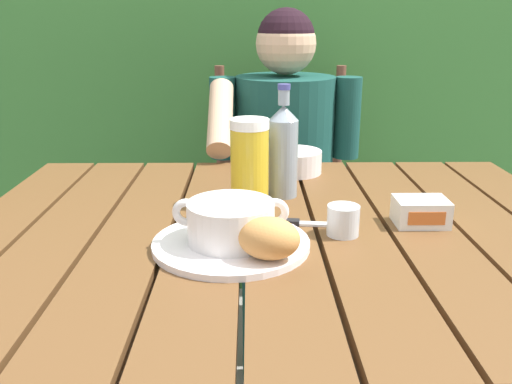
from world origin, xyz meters
TOP-DOWN VIEW (x-y plane):
  - dining_table at (0.00, 0.00)m, footprint 1.24×0.97m
  - hedge_backdrop at (0.06, 1.54)m, footprint 3.17×0.98m
  - chair_near_diner at (0.06, 0.92)m, footprint 0.49×0.42m
  - person_eating at (0.05, 0.72)m, footprint 0.48×0.47m
  - serving_plate at (-0.09, -0.10)m, footprint 0.28×0.28m
  - soup_bowl at (-0.09, -0.10)m, footprint 0.20×0.15m
  - bread_roll at (-0.03, -0.18)m, footprint 0.11×0.09m
  - beer_glass at (-0.06, 0.14)m, footprint 0.08×0.08m
  - beer_bottle at (0.02, 0.19)m, footprint 0.07×0.07m
  - water_glass_small at (0.12, -0.05)m, footprint 0.06×0.06m
  - butter_tub at (0.28, 0.01)m, footprint 0.10×0.08m
  - table_knife at (0.04, 0.00)m, footprint 0.17×0.04m
  - diner_bowl at (0.06, 0.38)m, footprint 0.15×0.15m

SIDE VIEW (x-z plane):
  - chair_near_diner at x=0.06m, z-range -0.02..0.97m
  - dining_table at x=0.00m, z-range 0.29..1.07m
  - person_eating at x=0.05m, z-range 0.11..1.30m
  - table_knife at x=0.04m, z-range 0.77..0.78m
  - serving_plate at x=-0.09m, z-range 0.78..0.79m
  - butter_tub at x=0.28m, z-range 0.78..0.83m
  - water_glass_small at x=0.12m, z-range 0.78..0.83m
  - diner_bowl at x=0.06m, z-range 0.78..0.83m
  - bread_roll at x=-0.03m, z-range 0.79..0.86m
  - soup_bowl at x=-0.09m, z-range 0.79..0.86m
  - beer_glass at x=-0.06m, z-range 0.78..0.96m
  - beer_bottle at x=0.02m, z-range 0.76..1.01m
  - hedge_backdrop at x=0.06m, z-range -0.16..2.41m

